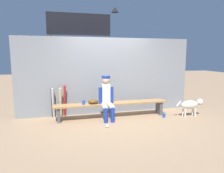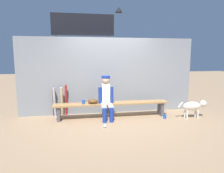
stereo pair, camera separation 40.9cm
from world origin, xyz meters
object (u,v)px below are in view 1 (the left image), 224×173
Objects in this scene: dugout_bench at (112,105)px; scoreboard at (82,36)px; bat_aluminum_black at (53,103)px; baseball at (107,126)px; bat_wood_natural at (61,103)px; baseball_glove at (93,102)px; bat_aluminum_silver at (53,103)px; cup_on_bench at (84,102)px; bat_aluminum_red at (65,101)px; cup_on_ground at (164,115)px; dog at (191,105)px; player_seated at (107,96)px.

scoreboard is (-0.61, 1.71, 2.00)m from dugout_bench.
bat_aluminum_black is 1.78m from baseball.
bat_wood_natural reaches higher than dugout_bench.
bat_aluminum_black reaches higher than baseball_glove.
baseball_glove is 1.12m from bat_aluminum_silver.
bat_wood_natural reaches higher than baseball.
cup_on_bench is 2.55m from scoreboard.
bat_aluminum_red is 2.80m from cup_on_ground.
bat_aluminum_red is 2.37m from scoreboard.
scoreboard reaches higher than dugout_bench.
baseball is at bearing -83.02° from scoreboard.
dugout_bench is 0.79m from cup_on_bench.
cup_on_bench is 3.01m from dog.
bat_wood_natural is (-0.85, 0.39, -0.07)m from baseball_glove.
dugout_bench is at bearing -15.15° from bat_aluminum_black.
bat_aluminum_black reaches higher than baseball.
dugout_bench is 2.69× the size of player_seated.
scoreboard is at bearing 142.67° from dog.
scoreboard is at bearing 103.54° from player_seated.
bat_aluminum_red is at bearing 160.60° from dugout_bench.
bat_aluminum_black is 7.54× the size of cup_on_ground.
scoreboard is (-0.30, 2.46, 2.31)m from baseball.
player_seated is 1.23m from bat_aluminum_red.
bat_aluminum_red is at bearing 1.98° from bat_aluminum_black.
cup_on_ground is 3.68m from scoreboard.
bat_aluminum_red reaches higher than baseball.
bat_wood_natural is at bearing -120.00° from scoreboard.
cup_on_ground is at bearing -13.75° from dugout_bench.
baseball_glove reaches higher than dog.
baseball_glove is 2.55× the size of cup_on_ground.
cup_on_bench is (-0.47, 0.74, 0.44)m from baseball.
bat_aluminum_red is 0.27× the size of scoreboard.
scoreboard is (-0.09, 1.71, 1.86)m from baseball_glove.
dugout_bench is at bearing 67.75° from baseball.
dugout_bench reaches higher than baseball.
baseball is 0.67× the size of cup_on_bench.
player_seated is 1.42× the size of bat_aluminum_black.
bat_aluminum_black is at bearing 170.77° from bat_wood_natural.
dugout_bench is 1.62m from bat_aluminum_silver.
baseball is at bearing -172.75° from dog.
bat_aluminum_red is at bearing 165.83° from dog.
scoreboard is (0.98, 1.28, 1.93)m from bat_aluminum_black.
bat_aluminum_red is at bearing 148.93° from baseball_glove.
bat_wood_natural is at bearing 132.87° from baseball.
cup_on_ground is (3.00, -0.77, -0.36)m from bat_aluminum_black.
dugout_bench is at bearing -19.40° from bat_aluminum_red.
bat_aluminum_black is at bearing 159.33° from player_seated.
bat_aluminum_silver is at bearing 137.97° from baseball.
bat_aluminum_red is (-0.73, 0.44, -0.03)m from baseball_glove.
scoreboard is (-2.02, 2.05, 2.29)m from cup_on_ground.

